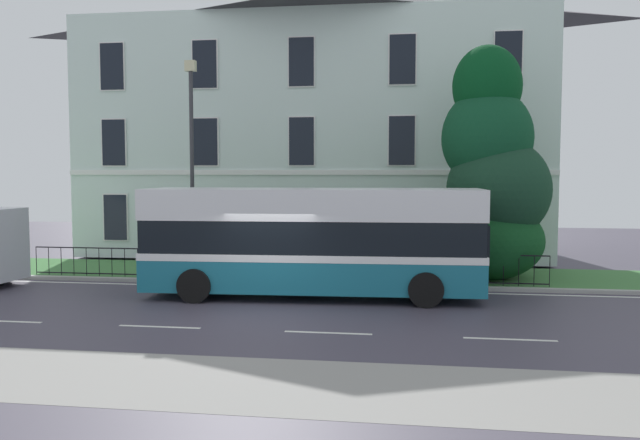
% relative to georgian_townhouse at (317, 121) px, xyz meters
% --- Properties ---
extents(ground_plane, '(60.00, 56.00, 0.18)m').
position_rel_georgian_townhouse_xyz_m(ground_plane, '(0.46, -12.22, -5.91)').
color(ground_plane, '#423D4B').
extents(georgian_townhouse, '(19.65, 8.33, 11.50)m').
position_rel_georgian_townhouse_xyz_m(georgian_townhouse, '(0.00, 0.00, 0.00)').
color(georgian_townhouse, silver).
rests_on(georgian_townhouse, ground_plane).
extents(iron_verge_railing, '(16.99, 0.04, 0.97)m').
position_rel_georgian_townhouse_xyz_m(iron_verge_railing, '(-0.00, -8.57, -5.27)').
color(iron_verge_railing, black).
rests_on(iron_verge_railing, ground_plane).
extents(evergreen_tree, '(3.76, 3.59, 7.73)m').
position_rel_georgian_townhouse_xyz_m(evergreen_tree, '(6.86, -7.04, -2.51)').
color(evergreen_tree, '#423328').
rests_on(evergreen_tree, ground_plane).
extents(single_decker_bus, '(9.80, 2.97, 3.16)m').
position_rel_georgian_townhouse_xyz_m(single_decker_bus, '(1.47, -10.59, -4.23)').
color(single_decker_bus, '#1A6981').
rests_on(single_decker_bus, ground_plane).
extents(street_lamp_post, '(0.36, 0.24, 7.30)m').
position_rel_georgian_townhouse_xyz_m(street_lamp_post, '(-3.24, -7.51, -1.63)').
color(street_lamp_post, '#333338').
rests_on(street_lamp_post, ground_plane).
extents(litter_bin, '(0.51, 0.51, 1.19)m').
position_rel_georgian_townhouse_xyz_m(litter_bin, '(1.10, -7.95, -5.18)').
color(litter_bin, '#4C4742').
rests_on(litter_bin, ground_plane).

